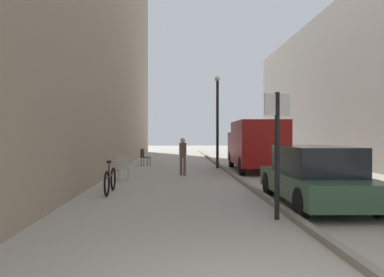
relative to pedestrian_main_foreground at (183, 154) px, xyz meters
The scene contains 10 objects.
ground_plane 1.09m from the pedestrian_main_foreground, 25.35° to the left, with size 80.00×80.00×0.00m, color #A8A093.
kerb_strip 2.28m from the pedestrian_main_foreground, ahead, with size 0.16×40.00×0.12m, color gray.
pedestrian_main_foreground is the anchor object (origin of this frame).
delivery_van 3.94m from the pedestrian_main_foreground, 25.98° to the left, with size 2.29×5.45×2.37m.
parked_car 6.96m from the pedestrian_main_foreground, 62.96° to the right, with size 1.94×4.25×1.45m.
street_sign_post 7.91m from the pedestrian_main_foreground, 77.09° to the right, with size 0.58×0.20×2.60m.
lamp_post 4.01m from the pedestrian_main_foreground, 58.79° to the left, with size 0.28×0.28×4.76m.
bicycle_leaning 4.92m from the pedestrian_main_foreground, 117.34° to the right, with size 0.10×1.77×0.98m.
cafe_chair_near_window 2.79m from the pedestrian_main_foreground, 146.00° to the right, with size 0.47×0.47×0.94m.
cafe_chair_by_doorway 5.26m from the pedestrian_main_foreground, 113.33° to the left, with size 0.56×0.56×0.94m.
Camera 1 is at (-0.83, -2.83, 1.73)m, focal length 32.10 mm.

